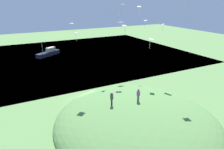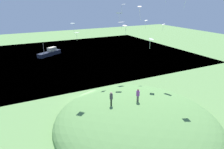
# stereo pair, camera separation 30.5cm
# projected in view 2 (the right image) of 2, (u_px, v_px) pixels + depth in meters

# --- Properties ---
(ground_plane) EXTENTS (160.00, 160.00, 0.00)m
(ground_plane) POSITION_uv_depth(u_px,v_px,m) (85.00, 101.00, 34.20)
(ground_plane) COLOR #5B8548
(lake_water) EXTENTS (49.15, 80.00, 0.40)m
(lake_water) POSITION_uv_depth(u_px,v_px,m) (48.00, 59.00, 58.31)
(lake_water) COLOR navy
(lake_water) RESTS_ON ground_plane
(grass_hill) EXTENTS (22.28, 21.15, 6.34)m
(grass_hill) POSITION_uv_depth(u_px,v_px,m) (136.00, 124.00, 28.04)
(grass_hill) COLOR #598647
(grass_hill) RESTS_ON ground_plane
(boat_on_lake) EXTENTS (5.57, 7.34, 3.92)m
(boat_on_lake) POSITION_uv_depth(u_px,v_px,m) (50.00, 53.00, 61.46)
(boat_on_lake) COLOR #1C202E
(boat_on_lake) RESTS_ON lake_water
(person_near_shore) EXTENTS (0.56, 0.56, 1.72)m
(person_near_shore) POSITION_uv_depth(u_px,v_px,m) (138.00, 94.00, 26.76)
(person_near_shore) COLOR #55544B
(person_near_shore) RESTS_ON grass_hill
(person_watching_kites) EXTENTS (0.53, 0.53, 1.82)m
(person_watching_kites) POSITION_uv_depth(u_px,v_px,m) (111.00, 97.00, 26.09)
(person_watching_kites) COLOR black
(person_watching_kites) RESTS_ON grass_hill
(kite_0) EXTENTS (0.91, 1.05, 1.61)m
(kite_0) POSITION_uv_depth(u_px,v_px,m) (125.00, 26.00, 37.35)
(kite_0) COLOR white
(kite_3) EXTENTS (1.12, 1.06, 1.45)m
(kite_3) POSITION_uv_depth(u_px,v_px,m) (151.00, 40.00, 30.56)
(kite_3) COLOR white
(kite_4) EXTENTS (1.16, 0.95, 1.90)m
(kite_4) POSITION_uv_depth(u_px,v_px,m) (123.00, 5.00, 46.39)
(kite_4) COLOR silver
(kite_5) EXTENTS (0.96, 1.19, 1.13)m
(kite_5) POSITION_uv_depth(u_px,v_px,m) (121.00, 22.00, 34.83)
(kite_5) COLOR white
(kite_6) EXTENTS (0.97, 1.00, 1.51)m
(kite_6) POSITION_uv_depth(u_px,v_px,m) (119.00, 14.00, 31.62)
(kite_6) COLOR silver
(kite_7) EXTENTS (0.96, 0.97, 1.81)m
(kite_7) POSITION_uv_depth(u_px,v_px,m) (73.00, 24.00, 42.89)
(kite_7) COLOR silver
(kite_8) EXTENTS (0.60, 0.72, 2.23)m
(kite_8) POSITION_uv_depth(u_px,v_px,m) (140.00, 8.00, 35.33)
(kite_8) COLOR white
(kite_9) EXTENTS (0.64, 0.87, 1.69)m
(kite_9) POSITION_uv_depth(u_px,v_px,m) (77.00, 33.00, 40.98)
(kite_9) COLOR white
(kite_11) EXTENTS (0.72, 0.56, 1.42)m
(kite_11) POSITION_uv_depth(u_px,v_px,m) (146.00, 21.00, 38.02)
(kite_11) COLOR white
(kite_13) EXTENTS (0.88, 1.07, 1.43)m
(kite_13) POSITION_uv_depth(u_px,v_px,m) (125.00, 25.00, 49.05)
(kite_13) COLOR white
(kite_14) EXTENTS (0.77, 0.70, 1.15)m
(kite_14) POSITION_uv_depth(u_px,v_px,m) (163.00, 25.00, 36.23)
(kite_14) COLOR #F4E2D1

